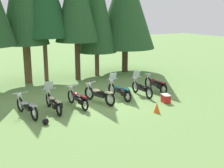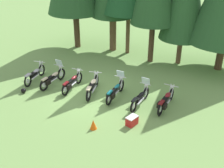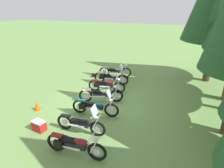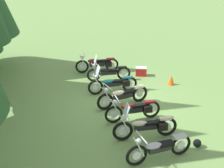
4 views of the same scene
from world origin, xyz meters
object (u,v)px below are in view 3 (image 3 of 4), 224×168
at_px(motorcycle_5, 81,123).
at_px(dropped_helmet, 94,75).
at_px(motorcycle_6, 75,145).
at_px(motorcycle_2, 106,85).
at_px(motorcycle_1, 111,77).
at_px(motorcycle_3, 101,94).
at_px(motorcycle_4, 95,106).
at_px(traffic_cone, 37,106).
at_px(motorcycle_0, 115,71).
at_px(picnic_cooler, 39,126).

xyz_separation_m(motorcycle_5, dropped_helmet, (-6.26, -2.08, -0.30)).
height_order(motorcycle_5, motorcycle_6, motorcycle_5).
relative_size(motorcycle_2, motorcycle_5, 1.02).
distance_m(motorcycle_1, motorcycle_6, 6.74).
xyz_separation_m(motorcycle_3, motorcycle_4, (1.35, 0.16, -0.01)).
bearing_deg(motorcycle_3, motorcycle_5, -103.94).
bearing_deg(traffic_cone, motorcycle_3, 123.37).
distance_m(motorcycle_0, picnic_cooler, 7.24).
xyz_separation_m(motorcycle_6, dropped_helmet, (-7.52, -2.44, -0.32)).
xyz_separation_m(motorcycle_5, motorcycle_6, (1.26, 0.36, 0.01)).
relative_size(motorcycle_5, traffic_cone, 4.60).
height_order(motorcycle_1, picnic_cooler, motorcycle_1).
height_order(motorcycle_1, motorcycle_4, motorcycle_1).
xyz_separation_m(motorcycle_0, motorcycle_4, (5.25, 0.57, 0.01)).
xyz_separation_m(motorcycle_2, motorcycle_5, (4.11, 0.38, -0.01)).
bearing_deg(motorcycle_5, motorcycle_1, 95.71).
bearing_deg(traffic_cone, picnic_cooler, 39.52).
height_order(picnic_cooler, traffic_cone, traffic_cone).
relative_size(motorcycle_0, motorcycle_6, 0.98).
bearing_deg(motorcycle_0, dropped_helmet, -174.21).
xyz_separation_m(motorcycle_5, traffic_cone, (-1.01, -2.95, -0.21)).
height_order(motorcycle_1, motorcycle_5, motorcycle_1).
bearing_deg(motorcycle_4, motorcycle_5, -94.10).
bearing_deg(motorcycle_4, motorcycle_6, -86.95).
distance_m(motorcycle_6, picnic_cooler, 2.33).
bearing_deg(dropped_helmet, motorcycle_3, 29.01).
height_order(motorcycle_0, motorcycle_2, motorcycle_0).
relative_size(motorcycle_1, motorcycle_4, 1.01).
xyz_separation_m(motorcycle_4, dropped_helmet, (-4.77, -2.06, -0.32)).
bearing_deg(motorcycle_1, motorcycle_3, -84.38).
distance_m(motorcycle_6, traffic_cone, 4.02).
relative_size(picnic_cooler, dropped_helmet, 2.20).
relative_size(motorcycle_2, motorcycle_4, 0.97).
distance_m(motorcycle_3, traffic_cone, 3.32).
bearing_deg(motorcycle_4, motorcycle_1, 92.26).
distance_m(motorcycle_1, motorcycle_2, 1.32).
bearing_deg(dropped_helmet, picnic_cooler, 2.49).
xyz_separation_m(motorcycle_3, dropped_helmet, (-3.43, -1.90, -0.32)).
bearing_deg(picnic_cooler, dropped_helmet, -177.51).
bearing_deg(motorcycle_2, motorcycle_5, -91.03).
distance_m(motorcycle_2, motorcycle_3, 1.29).
relative_size(motorcycle_1, motorcycle_3, 1.01).
height_order(motorcycle_1, motorcycle_2, motorcycle_1).
xyz_separation_m(motorcycle_2, picnic_cooler, (4.51, -1.41, -0.23)).
xyz_separation_m(picnic_cooler, traffic_cone, (-1.40, -1.16, 0.02)).
height_order(motorcycle_3, picnic_cooler, motorcycle_3).
xyz_separation_m(motorcycle_2, traffic_cone, (3.10, -2.57, -0.21)).
bearing_deg(traffic_cone, dropped_helmet, 170.60).
bearing_deg(dropped_helmet, motorcycle_5, 18.40).
bearing_deg(motorcycle_1, motorcycle_6, -84.19).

